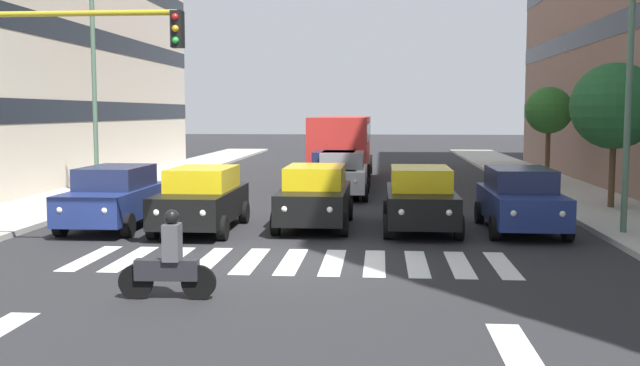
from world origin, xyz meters
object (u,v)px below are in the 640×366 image
object	(u,v)px
car_3	(202,198)
traffic_light_gantry	(25,88)
bus_behind_traffic	(343,141)
street_lamp_right	(107,66)
car_0	(520,199)
motorcycle_with_rider	(169,263)
street_lamp_left	(611,56)
street_tree_1	(615,106)
car_row2_1	(342,174)
car_2	(315,196)
car_1	(420,198)
car_4	(115,197)
street_tree_2	(549,111)
car_row2_0	(334,173)

from	to	relation	value
car_3	traffic_light_gantry	xyz separation A→B (m)	(2.73, 4.27, 2.87)
bus_behind_traffic	street_lamp_right	xyz separation A→B (m)	(7.74, 9.99, 2.97)
car_0	street_lamp_right	size ratio (longest dim) A/B	0.58
motorcycle_with_rider	street_lamp_left	world-z (taller)	street_lamp_left
car_3	street_tree_1	xyz separation A→B (m)	(-12.34, -4.83, 2.53)
car_row2_1	street_lamp_left	distance (m)	11.75
traffic_light_gantry	street_lamp_left	xyz separation A→B (m)	(-13.37, -4.03, 0.88)
car_row2_1	street_lamp_right	bearing A→B (deg)	17.54
car_0	car_2	bearing A→B (deg)	-3.15
bus_behind_traffic	traffic_light_gantry	distance (m)	20.82
car_1	street_lamp_right	bearing A→B (deg)	-25.53
car_0	traffic_light_gantry	bearing A→B (deg)	23.02
car_4	traffic_light_gantry	xyz separation A→B (m)	(0.20, 4.48, 2.87)
street_lamp_right	car_0	bearing A→B (deg)	159.13
street_lamp_left	car_3	bearing A→B (deg)	-1.31
street_lamp_left	street_tree_2	world-z (taller)	street_lamp_left
car_3	car_1	bearing A→B (deg)	-174.63
street_lamp_right	car_row2_0	bearing A→B (deg)	-158.45
motorcycle_with_rider	car_row2_0	bearing A→B (deg)	-96.56
car_0	bus_behind_traffic	size ratio (longest dim) A/B	0.42
street_lamp_left	street_lamp_right	bearing A→B (deg)	-21.00
car_1	traffic_light_gantry	bearing A→B (deg)	29.08
traffic_light_gantry	street_tree_1	size ratio (longest dim) A/B	1.18
motorcycle_with_rider	car_1	bearing A→B (deg)	-121.06
street_tree_2	street_lamp_left	bearing A→B (deg)	83.89
car_row2_0	car_row2_1	size ratio (longest dim) A/B	1.00
car_4	street_lamp_left	bearing A→B (deg)	178.02
car_1	street_tree_2	world-z (taller)	street_tree_2
car_3	car_row2_1	world-z (taller)	same
car_3	street_lamp_left	distance (m)	11.28
motorcycle_with_rider	street_tree_2	world-z (taller)	street_tree_2
street_tree_2	car_row2_1	bearing A→B (deg)	27.09
car_0	car_4	world-z (taller)	same
car_4	motorcycle_with_rider	world-z (taller)	car_4
street_lamp_left	car_2	bearing A→B (deg)	-8.32
bus_behind_traffic	street_tree_2	bearing A→B (deg)	161.44
car_1	traffic_light_gantry	size ratio (longest dim) A/B	0.81
traffic_light_gantry	street_tree_1	bearing A→B (deg)	-148.87
car_2	bus_behind_traffic	distance (m)	14.80
car_1	street_lamp_left	world-z (taller)	street_lamp_left
car_3	motorcycle_with_rider	world-z (taller)	car_3
car_row2_1	bus_behind_traffic	distance (m)	7.50
motorcycle_with_rider	street_lamp_right	distance (m)	14.84
car_2	street_lamp_right	distance (m)	9.91
car_3	car_4	world-z (taller)	same
car_row2_1	street_lamp_right	world-z (taller)	street_lamp_right
car_2	bus_behind_traffic	world-z (taller)	bus_behind_traffic
car_1	motorcycle_with_rider	world-z (taller)	car_1
car_1	car_4	bearing A→B (deg)	2.34
car_1	street_tree_2	size ratio (longest dim) A/B	1.07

